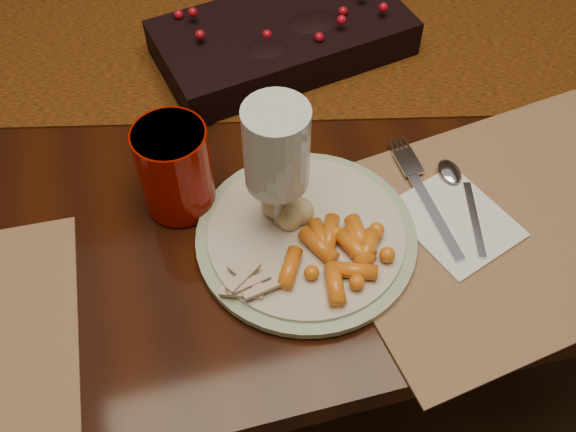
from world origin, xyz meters
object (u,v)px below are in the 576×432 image
object	(u,v)px
mashed_potatoes	(282,201)
wine_glass	(277,178)
baby_carrots	(330,258)
napkin	(455,221)
dining_table	(265,229)
turkey_shreds	(249,285)
dinner_plate	(306,236)
centerpiece	(283,33)
red_cup	(175,169)
placemat_main	(513,222)

from	to	relation	value
mashed_potatoes	wine_glass	bearing A→B (deg)	-120.44
baby_carrots	napkin	world-z (taller)	baby_carrots
dining_table	turkey_shreds	world-z (taller)	turkey_shreds
dinner_plate	baby_carrots	xyz separation A→B (m)	(0.01, -0.05, 0.02)
centerpiece	turkey_shreds	bearing A→B (deg)	-109.39
dining_table	napkin	xyz separation A→B (m)	(0.17, -0.32, 0.38)
mashed_potatoes	red_cup	world-z (taller)	red_cup
centerpiece	wine_glass	xyz separation A→B (m)	(-0.09, -0.32, 0.06)
dining_table	placemat_main	size ratio (longest dim) A/B	4.07
placemat_main	dinner_plate	size ratio (longest dim) A/B	1.69
dining_table	centerpiece	xyz separation A→B (m)	(0.05, 0.05, 0.41)
napkin	dining_table	bearing A→B (deg)	98.67
red_cup	turkey_shreds	bearing A→B (deg)	-71.10
baby_carrots	red_cup	bearing A→B (deg)	135.46
centerpiece	mashed_potatoes	size ratio (longest dim) A/B	4.80
placemat_main	baby_carrots	xyz separation A→B (m)	(-0.24, -0.01, 0.03)
placemat_main	wine_glass	distance (m)	0.30
centerpiece	wine_glass	distance (m)	0.34
red_cup	wine_glass	world-z (taller)	wine_glass
mashed_potatoes	red_cup	xyz separation A→B (m)	(-0.11, 0.06, 0.02)
wine_glass	baby_carrots	bearing A→B (deg)	-60.04
mashed_potatoes	napkin	size ratio (longest dim) A/B	0.57
placemat_main	baby_carrots	size ratio (longest dim) A/B	3.90
placemat_main	dinner_plate	bearing A→B (deg)	162.96
centerpiece	baby_carrots	distance (m)	0.40
dinner_plate	wine_glass	distance (m)	0.09
dining_table	centerpiece	distance (m)	0.42
napkin	baby_carrots	bearing A→B (deg)	169.49
dining_table	wine_glass	bearing A→B (deg)	-97.78
red_cup	wine_glass	bearing A→B (deg)	-34.60
mashed_potatoes	napkin	xyz separation A→B (m)	(0.20, -0.06, -0.03)
mashed_potatoes	red_cup	distance (m)	0.13
placemat_main	turkey_shreds	xyz separation A→B (m)	(-0.33, -0.02, 0.02)
baby_carrots	turkey_shreds	bearing A→B (deg)	-174.75
centerpiece	turkey_shreds	distance (m)	0.43
turkey_shreds	red_cup	distance (m)	0.17
dining_table	placemat_main	world-z (taller)	placemat_main
turkey_shreds	napkin	world-z (taller)	turkey_shreds
centerpiece	dinner_plate	size ratio (longest dim) A/B	1.40
wine_glass	placemat_main	bearing A→B (deg)	-12.18
baby_carrots	red_cup	distance (m)	0.21
red_cup	centerpiece	bearing A→B (deg)	51.88
dining_table	turkey_shreds	distance (m)	0.54
dinner_plate	napkin	bearing A→B (deg)	-6.52
turkey_shreds	wine_glass	world-z (taller)	wine_glass
turkey_shreds	baby_carrots	bearing A→B (deg)	5.25
centerpiece	placemat_main	bearing A→B (deg)	-63.14
placemat_main	baby_carrots	distance (m)	0.24
mashed_potatoes	red_cup	bearing A→B (deg)	152.24
turkey_shreds	red_cup	world-z (taller)	red_cup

